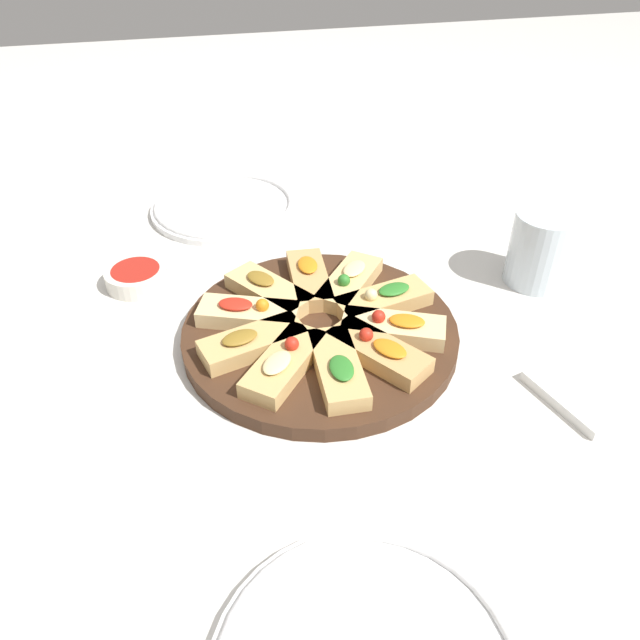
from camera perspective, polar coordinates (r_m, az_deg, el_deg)
The scene contains 16 objects.
ground_plane at distance 0.75m, azimuth 0.00°, elevation -1.74°, with size 3.00×3.00×0.00m, color silver.
serving_board at distance 0.74m, azimuth 0.00°, elevation -1.17°, with size 0.32×0.32×0.02m, color #422819.
focaccia_slice_0 at distance 0.70m, azimuth -6.23°, elevation -2.04°, with size 0.08×0.13×0.03m.
focaccia_slice_1 at distance 0.67m, azimuth -3.30°, elevation -3.93°, with size 0.12×0.11×0.03m.
focaccia_slice_2 at distance 0.66m, azimuth 1.43°, elevation -4.44°, with size 0.12×0.05×0.03m.
focaccia_slice_3 at distance 0.69m, azimuth 5.37°, elevation -2.84°, with size 0.12×0.10×0.03m.
focaccia_slice_4 at distance 0.72m, azimuth 6.74°, elevation -0.68°, with size 0.09×0.13×0.03m.
focaccia_slice_5 at distance 0.76m, azimuth 5.81°, elevation 1.83°, with size 0.07×0.12×0.03m.
focaccia_slice_6 at distance 0.79m, azimuth 2.71°, elevation 3.50°, with size 0.12×0.11×0.03m.
focaccia_slice_7 at distance 0.80m, azimuth -0.99°, elevation 3.80°, with size 0.12×0.05×0.03m.
focaccia_slice_8 at distance 0.78m, azimuth -4.71°, elevation 2.69°, with size 0.12×0.10×0.03m.
focaccia_slice_9 at distance 0.74m, azimuth -6.59°, elevation 0.64°, with size 0.08×0.13×0.03m.
plate_right at distance 1.03m, azimuth -8.74°, elevation 10.27°, with size 0.23×0.23×0.02m.
water_glass at distance 0.87m, azimuth 19.60°, elevation 6.19°, with size 0.08×0.08×0.10m, color silver.
napkin_stack at distance 0.73m, azimuth 23.09°, elevation -5.97°, with size 0.10×0.09×0.01m, color white.
dipping_bowl at distance 0.87m, azimuth -16.43°, elevation 3.85°, with size 0.08×0.08×0.02m.
Camera 1 is at (-0.56, 0.13, 0.47)m, focal length 35.00 mm.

